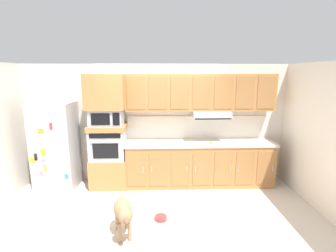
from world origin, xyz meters
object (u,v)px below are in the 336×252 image
object	(u,v)px
refrigerator	(56,146)
dog	(123,212)
microwave	(107,117)
screwdriver	(211,143)
built_in_oven	(108,144)
dog_food_bowl	(161,218)

from	to	relation	value
refrigerator	dog	distance (m)	2.34
dog	microwave	bearing A→B (deg)	-178.36
microwave	screwdriver	distance (m)	2.16
microwave	screwdriver	world-z (taller)	microwave
built_in_oven	microwave	distance (m)	0.56
screwdriver	dog_food_bowl	distance (m)	1.83
refrigerator	dog	xyz separation A→B (m)	(1.56, -1.69, -0.47)
refrigerator	dog_food_bowl	size ratio (longest dim) A/B	8.80
dog	refrigerator	bearing A→B (deg)	-152.44
microwave	screwdriver	xyz separation A→B (m)	(2.09, -0.12, -0.53)
built_in_oven	dog	bearing A→B (deg)	-73.22
screwdriver	dog_food_bowl	bearing A→B (deg)	-130.68
refrigerator	screwdriver	distance (m)	3.12
dog_food_bowl	refrigerator	bearing A→B (deg)	148.96
dog	dog_food_bowl	size ratio (longest dim) A/B	4.05
screwdriver	dog_food_bowl	xyz separation A→B (m)	(-1.04, -1.21, -0.90)
screwdriver	microwave	bearing A→B (deg)	176.84
refrigerator	microwave	distance (m)	1.18
built_in_oven	screwdriver	distance (m)	2.10
built_in_oven	screwdriver	xyz separation A→B (m)	(2.09, -0.12, 0.03)
microwave	dog_food_bowl	world-z (taller)	microwave
screwdriver	dog	world-z (taller)	screwdriver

